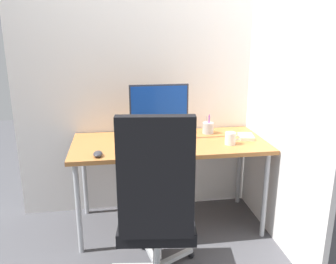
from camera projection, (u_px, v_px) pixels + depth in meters
ground_plane at (169, 223)px, 2.98m from camera, size 8.00×8.00×0.00m
wall_back at (163, 54)px, 2.95m from camera, size 2.52×0.04×2.80m
wall_side_right at (279, 57)px, 2.57m from camera, size 0.04×1.69×2.80m
desk at (169, 148)px, 2.79m from camera, size 1.54×0.70×0.74m
office_chair at (156, 205)px, 2.08m from camera, size 0.62×0.63×1.16m
monitor at (159, 109)px, 2.75m from camera, size 0.47×0.14×0.45m
keyboard at (149, 150)px, 2.54m from camera, size 0.48×0.18×0.03m
mouse at (98, 154)px, 2.44m from camera, size 0.07×0.11×0.04m
pen_holder at (208, 128)px, 2.99m from camera, size 0.10×0.10×0.17m
notebook at (246, 137)px, 2.86m from camera, size 0.15×0.19×0.03m
coffee_mug at (231, 138)px, 2.69m from camera, size 0.12×0.08×0.10m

